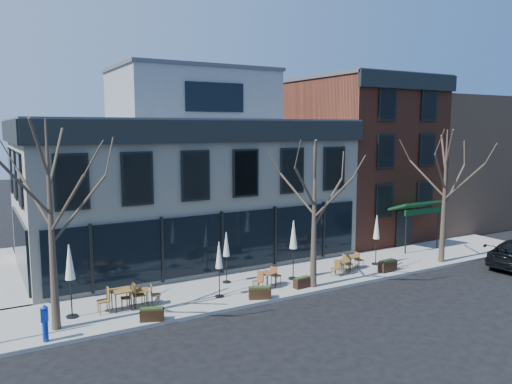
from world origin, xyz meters
TOP-DOWN VIEW (x-y plane):
  - ground at (0.00, 0.00)m, footprint 120.00×120.00m
  - sidewalk_front at (3.25, -2.15)m, footprint 33.50×4.70m
  - corner_building at (0.07, 5.07)m, footprint 18.39×10.39m
  - red_brick_building at (13.00, 4.98)m, footprint 8.20×11.78m
  - bg_building at (23.00, 6.00)m, footprint 12.00×12.00m
  - tree_corner at (-8.49, -3.20)m, footprint 3.93×3.98m
  - tree_mid at (3.01, -3.90)m, footprint 3.50×3.55m
  - tree_right at (12.01, -3.90)m, footprint 3.72×3.77m
  - call_box at (-9.00, -4.20)m, footprint 0.28×0.27m
  - cafe_set_0 at (-5.82, -2.42)m, footprint 2.00×0.81m
  - cafe_set_1 at (-4.99, -2.40)m, footprint 1.73×0.79m
  - cafe_set_3 at (1.00, -2.94)m, footprint 1.78×0.92m
  - cafe_set_4 at (5.55, -2.97)m, footprint 1.62×0.78m
  - cafe_set_5 at (6.51, -2.53)m, footprint 1.66×0.69m
  - umbrella_0 at (-7.77, -2.25)m, footprint 0.48×0.48m
  - umbrella_1 at (-1.56, -3.01)m, footprint 0.41×0.41m
  - umbrella_2 at (-0.35, -1.29)m, footprint 0.41×0.41m
  - umbrella_3 at (2.81, -2.45)m, footprint 0.48×0.48m
  - umbrella_4 at (8.33, -2.49)m, footprint 0.45×0.45m
  - planter_0 at (-5.08, -4.20)m, footprint 1.02×0.69m
  - planter_1 at (-0.10, -4.11)m, footprint 1.06×0.76m
  - planter_2 at (2.48, -3.76)m, footprint 0.93×0.45m
  - planter_3 at (7.97, -3.77)m, footprint 1.12×0.53m

SIDE VIEW (x-z plane):
  - ground at x=0.00m, z-range 0.00..0.00m
  - sidewalk_front at x=3.25m, z-range 0.00..0.15m
  - planter_2 at x=2.48m, z-range 0.15..0.65m
  - planter_0 at x=-5.08m, z-range 0.15..0.68m
  - planter_1 at x=-0.10m, z-range 0.15..0.70m
  - planter_3 at x=7.97m, z-range 0.15..0.75m
  - cafe_set_4 at x=5.55m, z-range 0.16..0.99m
  - cafe_set_5 at x=6.51m, z-range 0.16..1.03m
  - cafe_set_1 at x=-4.99m, z-range 0.16..1.05m
  - cafe_set_3 at x=1.00m, z-range 0.16..1.08m
  - cafe_set_0 at x=-5.82m, z-range 0.16..1.22m
  - call_box at x=-9.00m, z-range 0.19..1.57m
  - umbrella_2 at x=-0.35m, z-range 0.67..3.21m
  - umbrella_1 at x=-1.56m, z-range 0.67..3.22m
  - umbrella_4 at x=8.33m, z-range 0.72..3.51m
  - umbrella_0 at x=-7.77m, z-range 0.77..3.76m
  - umbrella_3 at x=2.81m, z-range 0.77..3.78m
  - tree_mid at x=3.01m, z-range 0.27..7.31m
  - tree_right at x=12.01m, z-range 0.28..7.76m
  - tree_corner at x=-8.49m, z-range 0.29..8.21m
  - corner_building at x=0.07m, z-range -0.83..10.27m
  - bg_building at x=23.00m, z-range 0.00..10.00m
  - red_brick_building at x=13.00m, z-range 0.05..11.22m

